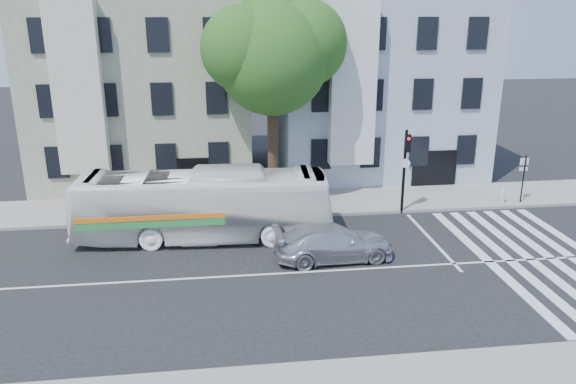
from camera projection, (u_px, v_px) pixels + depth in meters
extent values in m
plane|color=black|center=(295.00, 273.00, 21.92)|extent=(120.00, 120.00, 0.00)
cube|color=gray|center=(274.00, 204.00, 29.44)|extent=(80.00, 4.00, 0.15)
cube|color=gray|center=(146.00, 85.00, 33.55)|extent=(12.00, 10.00, 11.00)
cube|color=#98A2B5|center=(373.00, 82.00, 35.20)|extent=(12.00, 10.00, 11.00)
cylinder|color=#2D2116|center=(273.00, 155.00, 29.14)|extent=(0.56, 0.56, 5.20)
sphere|color=#244D18|center=(272.00, 59.00, 27.62)|extent=(5.60, 5.60, 5.60)
sphere|color=#244D18|center=(303.00, 43.00, 27.97)|extent=(4.40, 4.40, 4.40)
sphere|color=#244D18|center=(244.00, 49.00, 27.02)|extent=(4.20, 4.20, 4.20)
sphere|color=#244D18|center=(275.00, 22.00, 28.26)|extent=(3.80, 3.80, 3.80)
sphere|color=#244D18|center=(259.00, 78.00, 28.43)|extent=(3.40, 3.40, 3.40)
imported|color=white|center=(204.00, 205.00, 24.75)|extent=(3.27, 11.43, 3.15)
imported|color=silver|center=(334.00, 243.00, 22.94)|extent=(2.30, 5.03, 1.43)
cylinder|color=black|center=(404.00, 172.00, 27.71)|extent=(0.14, 0.14, 4.28)
cube|color=black|center=(408.00, 143.00, 27.00)|extent=(0.31, 0.25, 0.87)
sphere|color=red|center=(409.00, 139.00, 26.80)|extent=(0.16, 0.16, 0.16)
cylinder|color=white|center=(406.00, 163.00, 27.41)|extent=(0.45, 0.07, 0.45)
cylinder|color=silver|center=(502.00, 196.00, 29.41)|extent=(0.25, 0.25, 0.64)
sphere|color=silver|center=(503.00, 190.00, 29.31)|extent=(0.23, 0.23, 0.23)
cylinder|color=silver|center=(503.00, 195.00, 29.39)|extent=(0.44, 0.20, 0.15)
cylinder|color=black|center=(523.00, 179.00, 29.14)|extent=(0.07, 0.07, 2.54)
cube|color=white|center=(524.00, 161.00, 28.95)|extent=(0.46, 0.05, 0.36)
cube|color=white|center=(523.00, 169.00, 29.07)|extent=(0.46, 0.05, 0.18)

